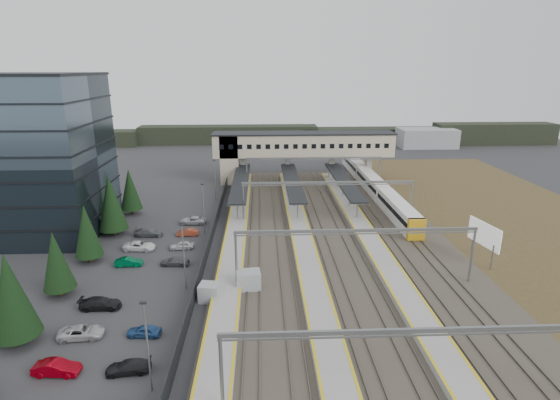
{
  "coord_description": "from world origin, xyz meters",
  "views": [
    {
      "loc": [
        1.09,
        -54.68,
        25.04
      ],
      "look_at": [
        4.07,
        14.32,
        4.0
      ],
      "focal_mm": 28.0,
      "sensor_mm": 36.0,
      "label": 1
    }
  ],
  "objects_px": {
    "train": "(372,184)",
    "billboard": "(484,235)",
    "relay_cabin_far": "(210,293)",
    "relay_cabin_near": "(248,281)",
    "office_building": "(16,156)",
    "footbridge": "(291,147)"
  },
  "relations": [
    {
      "from": "footbridge",
      "to": "train",
      "type": "bearing_deg",
      "value": -31.4
    },
    {
      "from": "office_building",
      "to": "relay_cabin_far",
      "type": "relative_size",
      "value": 9.66
    },
    {
      "from": "footbridge",
      "to": "billboard",
      "type": "height_order",
      "value": "footbridge"
    },
    {
      "from": "train",
      "to": "billboard",
      "type": "xyz_separation_m",
      "value": [
        6.48,
        -33.99,
        1.8
      ]
    },
    {
      "from": "billboard",
      "to": "footbridge",
      "type": "bearing_deg",
      "value": 117.4
    },
    {
      "from": "office_building",
      "to": "train",
      "type": "relative_size",
      "value": 0.44
    },
    {
      "from": "relay_cabin_far",
      "to": "footbridge",
      "type": "relative_size",
      "value": 0.06
    },
    {
      "from": "relay_cabin_near",
      "to": "relay_cabin_far",
      "type": "height_order",
      "value": "relay_cabin_near"
    },
    {
      "from": "relay_cabin_far",
      "to": "relay_cabin_near",
      "type": "bearing_deg",
      "value": 28.94
    },
    {
      "from": "train",
      "to": "relay_cabin_far",
      "type": "bearing_deg",
      "value": -123.9
    },
    {
      "from": "footbridge",
      "to": "train",
      "type": "height_order",
      "value": "footbridge"
    },
    {
      "from": "billboard",
      "to": "train",
      "type": "bearing_deg",
      "value": 100.8
    },
    {
      "from": "office_building",
      "to": "billboard",
      "type": "relative_size",
      "value": 3.88
    },
    {
      "from": "office_building",
      "to": "relay_cabin_near",
      "type": "relative_size",
      "value": 8.11
    },
    {
      "from": "office_building",
      "to": "relay_cabin_far",
      "type": "height_order",
      "value": "office_building"
    },
    {
      "from": "office_building",
      "to": "footbridge",
      "type": "xyz_separation_m",
      "value": [
        43.7,
        30.0,
        -4.26
      ]
    },
    {
      "from": "footbridge",
      "to": "billboard",
      "type": "bearing_deg",
      "value": -62.6
    },
    {
      "from": "office_building",
      "to": "relay_cabin_far",
      "type": "bearing_deg",
      "value": -36.37
    },
    {
      "from": "relay_cabin_near",
      "to": "footbridge",
      "type": "distance_m",
      "value": 51.69
    },
    {
      "from": "train",
      "to": "relay_cabin_near",
      "type": "bearing_deg",
      "value": -121.21
    },
    {
      "from": "relay_cabin_far",
      "to": "train",
      "type": "bearing_deg",
      "value": 56.1
    },
    {
      "from": "footbridge",
      "to": "billboard",
      "type": "xyz_separation_m",
      "value": [
        22.78,
        -43.94,
        -4.25
      ]
    }
  ]
}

